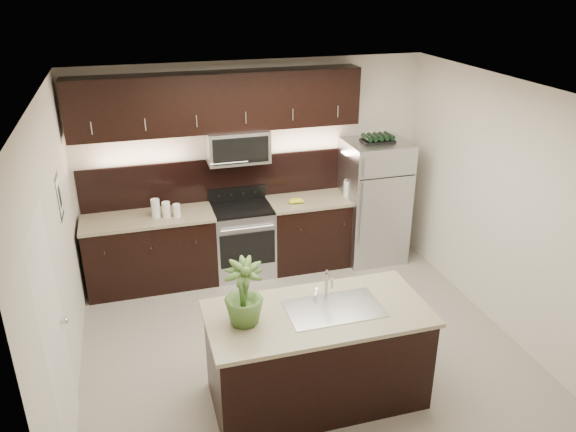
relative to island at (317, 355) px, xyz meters
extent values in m
plane|color=gray|center=(0.09, 0.85, -0.47)|extent=(4.50, 4.50, 0.00)
cube|color=beige|center=(0.09, 2.85, 0.88)|extent=(4.50, 0.02, 2.70)
cube|color=beige|center=(0.09, -1.15, 0.88)|extent=(4.50, 0.02, 2.70)
cube|color=beige|center=(-2.16, 0.85, 0.88)|extent=(0.02, 4.00, 2.70)
cube|color=beige|center=(2.34, 0.85, 0.88)|extent=(0.02, 4.00, 2.70)
cube|color=white|center=(0.09, 0.85, 2.23)|extent=(4.50, 4.00, 0.02)
cube|color=silver|center=(-2.14, 0.05, 0.54)|extent=(0.04, 0.80, 2.02)
sphere|color=silver|center=(-2.11, 0.37, 0.53)|extent=(0.06, 0.06, 0.06)
cube|color=black|center=(-2.14, 1.60, 1.18)|extent=(0.01, 0.32, 0.46)
cube|color=white|center=(-2.14, 1.60, 1.18)|extent=(0.00, 0.24, 0.36)
cube|color=black|center=(-1.32, 2.54, -0.02)|extent=(1.57, 0.62, 0.90)
cube|color=black|center=(0.80, 2.54, -0.02)|extent=(1.16, 0.62, 0.90)
cube|color=#B2B2B7|center=(-0.16, 2.54, -0.02)|extent=(0.76, 0.62, 0.90)
cube|color=black|center=(-0.16, 2.54, 0.44)|extent=(0.76, 0.60, 0.03)
cube|color=#C0B090|center=(-1.32, 2.54, 0.45)|extent=(1.59, 0.65, 0.04)
cube|color=#C0B090|center=(0.80, 2.54, 0.45)|extent=(1.18, 0.65, 0.04)
cube|color=black|center=(-0.36, 2.83, 0.75)|extent=(3.49, 0.02, 0.56)
cube|color=#B2B2B7|center=(-0.16, 2.65, 1.23)|extent=(0.76, 0.40, 0.40)
cube|color=black|center=(-0.36, 2.68, 1.78)|extent=(3.49, 0.33, 0.70)
cube|color=black|center=(0.00, 0.00, -0.02)|extent=(1.90, 0.90, 0.90)
cube|color=#C0B090|center=(0.00, 0.00, 0.45)|extent=(1.96, 0.96, 0.04)
cube|color=silver|center=(0.15, 0.00, 0.47)|extent=(0.84, 0.50, 0.01)
cylinder|color=silver|center=(0.15, 0.21, 0.59)|extent=(0.03, 0.03, 0.24)
cylinder|color=silver|center=(0.15, 0.14, 0.74)|extent=(0.02, 0.14, 0.02)
cylinder|color=silver|center=(0.15, 0.07, 0.69)|extent=(0.02, 0.02, 0.10)
cube|color=#B2B2B7|center=(1.65, 2.48, 0.36)|extent=(0.80, 0.72, 1.65)
cube|color=black|center=(1.65, 2.48, 1.20)|extent=(0.41, 0.25, 0.03)
cylinder|color=black|center=(1.49, 2.48, 1.25)|extent=(0.07, 0.23, 0.07)
cylinder|color=black|center=(1.57, 2.48, 1.25)|extent=(0.07, 0.23, 0.07)
cylinder|color=black|center=(1.65, 2.48, 1.25)|extent=(0.07, 0.23, 0.07)
cylinder|color=black|center=(1.72, 2.48, 1.25)|extent=(0.07, 0.23, 0.07)
cylinder|color=black|center=(1.80, 2.48, 1.25)|extent=(0.07, 0.23, 0.07)
imported|color=#3C5C25|center=(-0.65, 0.02, 0.76)|extent=(0.37, 0.37, 0.58)
cylinder|color=silver|center=(-1.21, 2.49, 0.58)|extent=(0.11, 0.11, 0.23)
cylinder|color=silver|center=(-1.09, 2.46, 0.56)|extent=(0.10, 0.10, 0.19)
cylinder|color=silver|center=(-0.97, 2.43, 0.55)|extent=(0.09, 0.09, 0.16)
cylinder|color=silver|center=(1.26, 2.49, 0.58)|extent=(0.11, 0.11, 0.22)
cylinder|color=silver|center=(1.26, 2.49, 0.70)|extent=(0.12, 0.12, 0.02)
cylinder|color=silver|center=(1.26, 2.49, 0.76)|extent=(0.01, 0.01, 0.09)
ellipsoid|color=yellow|center=(0.49, 2.46, 0.50)|extent=(0.20, 0.16, 0.06)
camera|label=1|loc=(-1.41, -3.93, 3.20)|focal=35.00mm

